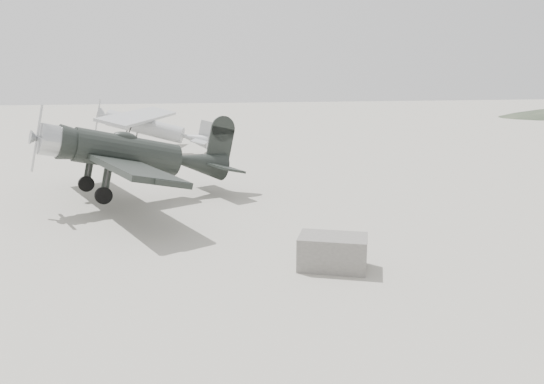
% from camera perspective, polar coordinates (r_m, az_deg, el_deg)
% --- Properties ---
extents(ground, '(160.00, 160.00, 0.00)m').
position_cam_1_polar(ground, '(15.81, -2.56, -5.99)').
color(ground, gray).
rests_on(ground, ground).
extents(lowwing_monoplane, '(8.21, 11.09, 3.62)m').
position_cam_1_polar(lowwing_monoplane, '(21.64, -14.35, 3.91)').
color(lowwing_monoplane, black).
rests_on(lowwing_monoplane, ground).
extents(highwing_monoplane, '(7.64, 10.62, 3.02)m').
position_cam_1_polar(highwing_monoplane, '(35.20, -13.03, 7.14)').
color(highwing_monoplane, '#959799').
rests_on(highwing_monoplane, ground).
extents(equipment_block, '(2.07, 1.72, 0.89)m').
position_cam_1_polar(equipment_block, '(14.14, 6.54, -6.44)').
color(equipment_block, '#5F5C58').
rests_on(equipment_block, ground).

